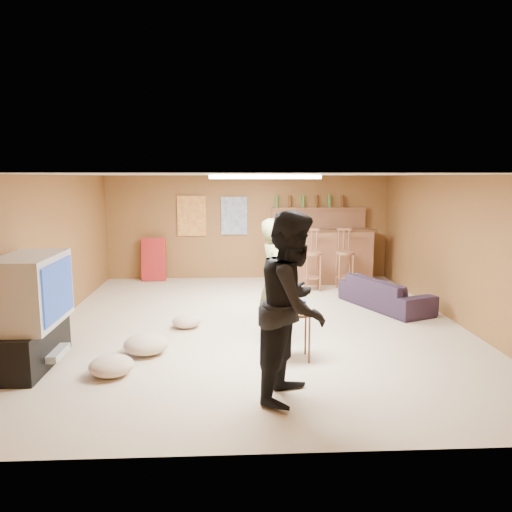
{
  "coord_description": "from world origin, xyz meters",
  "views": [
    {
      "loc": [
        -0.37,
        -7.14,
        2.17
      ],
      "look_at": [
        0.0,
        0.2,
        1.0
      ],
      "focal_mm": 35.0,
      "sensor_mm": 36.0,
      "label": 1
    }
  ],
  "objects_px": {
    "tv_body": "(30,290)",
    "person_black": "(293,306)",
    "sofa": "(385,293)",
    "bar_counter": "(322,256)",
    "person_olive": "(275,281)",
    "tray_table": "(291,336)"
  },
  "relations": [
    {
      "from": "tv_body",
      "to": "person_black",
      "type": "height_order",
      "value": "person_black"
    },
    {
      "from": "person_black",
      "to": "sofa",
      "type": "distance_m",
      "value": 3.9
    },
    {
      "from": "bar_counter",
      "to": "person_olive",
      "type": "relative_size",
      "value": 1.21
    },
    {
      "from": "person_black",
      "to": "sofa",
      "type": "xyz_separation_m",
      "value": [
        1.96,
        3.3,
        -0.68
      ]
    },
    {
      "from": "person_olive",
      "to": "tray_table",
      "type": "xyz_separation_m",
      "value": [
        0.14,
        -0.63,
        -0.53
      ]
    },
    {
      "from": "tray_table",
      "to": "bar_counter",
      "type": "bearing_deg",
      "value": 75.1
    },
    {
      "from": "person_olive",
      "to": "tv_body",
      "type": "bearing_deg",
      "value": 96.32
    },
    {
      "from": "sofa",
      "to": "tray_table",
      "type": "height_order",
      "value": "tray_table"
    },
    {
      "from": "person_olive",
      "to": "bar_counter",
      "type": "bearing_deg",
      "value": -26.48
    },
    {
      "from": "bar_counter",
      "to": "sofa",
      "type": "relative_size",
      "value": 1.16
    },
    {
      "from": "bar_counter",
      "to": "person_olive",
      "type": "height_order",
      "value": "person_olive"
    },
    {
      "from": "tv_body",
      "to": "bar_counter",
      "type": "xyz_separation_m",
      "value": [
        4.15,
        4.45,
        -0.35
      ]
    },
    {
      "from": "tray_table",
      "to": "tv_body",
      "type": "bearing_deg",
      "value": -178.75
    },
    {
      "from": "person_black",
      "to": "tray_table",
      "type": "xyz_separation_m",
      "value": [
        0.1,
        1.01,
        -0.64
      ]
    },
    {
      "from": "person_black",
      "to": "tray_table",
      "type": "bearing_deg",
      "value": 17.87
    },
    {
      "from": "tv_body",
      "to": "tray_table",
      "type": "xyz_separation_m",
      "value": [
        2.98,
        0.07,
        -0.61
      ]
    },
    {
      "from": "bar_counter",
      "to": "person_black",
      "type": "height_order",
      "value": "person_black"
    },
    {
      "from": "tv_body",
      "to": "person_olive",
      "type": "distance_m",
      "value": 2.93
    },
    {
      "from": "sofa",
      "to": "person_olive",
      "type": "bearing_deg",
      "value": 106.8
    },
    {
      "from": "bar_counter",
      "to": "tray_table",
      "type": "bearing_deg",
      "value": -104.9
    },
    {
      "from": "tv_body",
      "to": "sofa",
      "type": "xyz_separation_m",
      "value": [
        4.84,
        2.36,
        -0.65
      ]
    },
    {
      "from": "tv_body",
      "to": "sofa",
      "type": "height_order",
      "value": "tv_body"
    }
  ]
}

